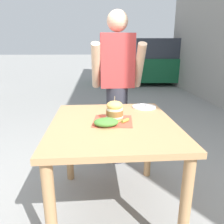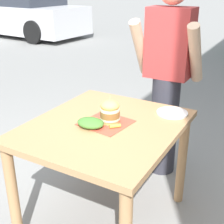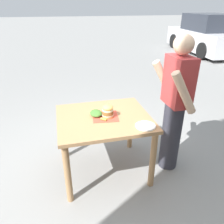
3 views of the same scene
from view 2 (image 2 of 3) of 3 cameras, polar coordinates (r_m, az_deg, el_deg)
The scene contains 9 objects.
ground_plane at distance 2.47m, azimuth -1.21°, elevation -18.79°, with size 80.00×80.00×0.00m, color gray.
patio_table at distance 2.10m, azimuth -1.35°, elevation -5.31°, with size 0.93×1.07×0.78m.
serving_paper at distance 2.06m, azimuth -1.12°, elevation -1.98°, with size 0.29×0.29×0.00m, color #D64C38.
sandwich at distance 2.04m, azimuth -0.38°, elevation 0.13°, with size 0.13×0.13×0.19m.
pickle_spear at distance 1.98m, azimuth 0.54°, elevation -2.58°, with size 0.02×0.02×0.07m, color #8EA83D.
side_plate_with_forks at distance 2.24m, azimuth 10.95°, elevation -0.12°, with size 0.22×0.22×0.02m.
side_salad at distance 1.99m, azimuth -3.94°, elevation -1.99°, with size 0.18×0.14×0.06m, color #477F33.
diner_across_table at distance 2.67m, azimuth 10.02°, elevation 6.02°, with size 0.55×0.35×1.69m.
parked_car_near_curb at distance 10.63m, azimuth -15.88°, elevation 17.11°, with size 4.31×2.05×1.60m.
Camera 2 is at (0.95, -1.58, 1.65)m, focal length 50.00 mm.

